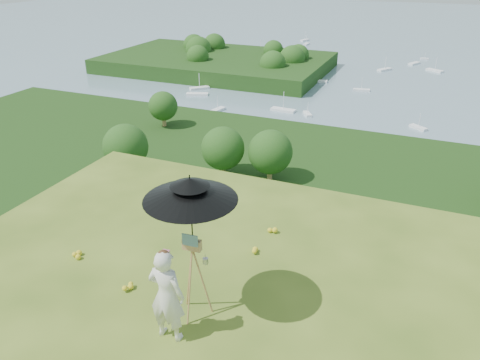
% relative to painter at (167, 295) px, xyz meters
% --- Properties ---
extents(forest_slope, '(140.00, 56.00, 22.00)m').
position_rel_painter_xyz_m(forest_slope, '(1.64, 33.78, -29.78)').
color(forest_slope, '#19350E').
rests_on(forest_slope, bay_water).
extents(shoreline_tier, '(170.00, 28.00, 8.00)m').
position_rel_painter_xyz_m(shoreline_tier, '(1.64, 73.78, -36.78)').
color(shoreline_tier, '#706A5A').
rests_on(shoreline_tier, bay_water).
extents(bay_water, '(700.00, 700.00, 0.00)m').
position_rel_painter_xyz_m(bay_water, '(1.64, 238.78, -34.78)').
color(bay_water, '#7495A6').
rests_on(bay_water, ground).
extents(peninsula, '(90.00, 60.00, 12.00)m').
position_rel_painter_xyz_m(peninsula, '(-73.36, 153.78, -29.78)').
color(peninsula, '#19350E').
rests_on(peninsula, bay_water).
extents(slope_trees, '(110.00, 50.00, 6.00)m').
position_rel_painter_xyz_m(slope_trees, '(1.64, 33.78, -15.78)').
color(slope_trees, '#195018').
rests_on(slope_trees, forest_slope).
extents(harbor_town, '(110.00, 22.00, 5.00)m').
position_rel_painter_xyz_m(harbor_town, '(1.64, 73.78, -30.28)').
color(harbor_town, silver).
rests_on(harbor_town, shoreline_tier).
extents(moored_boats, '(140.00, 140.00, 0.70)m').
position_rel_painter_xyz_m(moored_boats, '(-10.86, 159.78, -34.43)').
color(moored_boats, white).
rests_on(moored_boats, bay_water).
extents(painter, '(0.58, 0.39, 1.56)m').
position_rel_painter_xyz_m(painter, '(0.00, 0.00, 0.00)').
color(painter, silver).
rests_on(painter, ground).
extents(field_easel, '(0.63, 0.63, 1.54)m').
position_rel_painter_xyz_m(field_easel, '(0.12, 0.60, -0.01)').
color(field_easel, '#AF7949').
rests_on(field_easel, ground).
extents(sun_umbrella, '(1.42, 1.42, 1.21)m').
position_rel_painter_xyz_m(sun_umbrella, '(0.12, 0.63, 1.09)').
color(sun_umbrella, black).
rests_on(sun_umbrella, field_easel).
extents(painter_cap, '(0.20, 0.24, 0.10)m').
position_rel_painter_xyz_m(painter_cap, '(0.00, 0.00, 0.74)').
color(painter_cap, '#C56C7D').
rests_on(painter_cap, painter).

